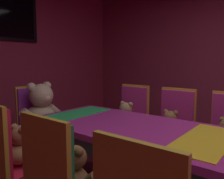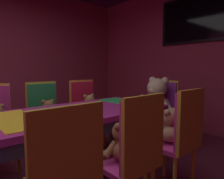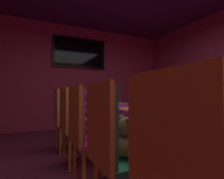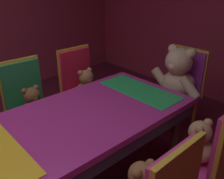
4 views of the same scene
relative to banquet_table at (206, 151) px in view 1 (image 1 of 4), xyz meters
name	(u,v)px [view 1 (image 1 of 4)]	position (x,y,z in m)	size (l,w,h in m)	color
banquet_table	(206,151)	(0.00, 0.00, 0.00)	(0.90, 3.11, 0.75)	#B22D8C
teddy_left_3	(76,171)	(-0.68, 0.59, -0.07)	(0.25, 0.33, 0.31)	brown
chair_left_4	(4,153)	(-0.82, 1.23, -0.06)	(0.42, 0.41, 0.98)	red
teddy_left_4	(22,147)	(-0.68, 1.23, -0.06)	(0.27, 0.35, 0.33)	#9E7247
chair_right_3	(175,123)	(0.82, 0.57, -0.06)	(0.42, 0.41, 0.98)	#CC338C
teddy_right_3	(169,126)	(0.68, 0.57, -0.07)	(0.25, 0.32, 0.30)	olive
chair_right_4	(132,115)	(0.84, 1.18, -0.06)	(0.42, 0.41, 0.98)	#CC338C
teddy_right_4	(125,117)	(0.70, 1.18, -0.06)	(0.27, 0.35, 0.33)	tan
throne_chair	(35,116)	(0.00, 2.10, -0.06)	(0.41, 0.42, 0.98)	purple
king_teddy_bear	(42,110)	(0.00, 1.93, 0.05)	(0.62, 0.48, 0.58)	beige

